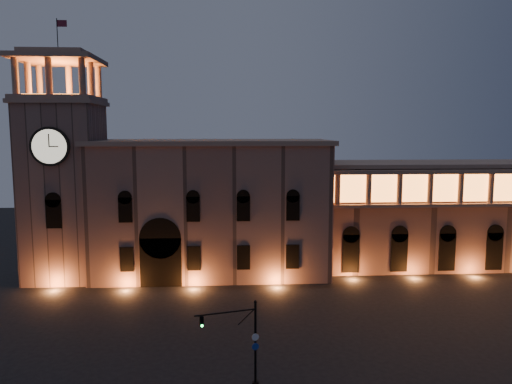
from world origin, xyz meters
TOP-DOWN VIEW (x-y plane):
  - ground at (0.00, 0.00)m, footprint 160.00×160.00m
  - government_building at (-2.08, 21.93)m, footprint 30.80×12.80m
  - clock_tower at (-20.50, 20.98)m, footprint 9.80×9.80m
  - colonnade_wing at (32.00, 23.92)m, footprint 40.60×11.50m
  - traffic_light at (1.21, -8.34)m, footprint 4.69×1.47m

SIDE VIEW (x-z plane):
  - ground at x=0.00m, z-range 0.00..0.00m
  - traffic_light at x=1.21m, z-range 0.17..6.78m
  - colonnade_wing at x=32.00m, z-range 0.08..14.58m
  - government_building at x=-2.08m, z-range -0.03..17.57m
  - clock_tower at x=-20.50m, z-range -3.70..28.70m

